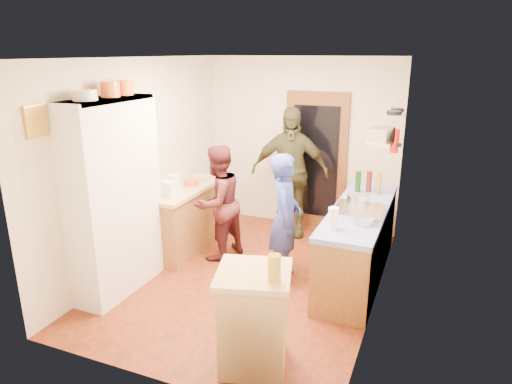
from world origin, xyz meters
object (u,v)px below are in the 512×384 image
Objects in this scene: hutch_body at (115,198)px; right_counter_base at (358,245)px; person_back at (290,172)px; island_base at (254,321)px; person_left at (222,203)px; person_hob at (288,219)px.

right_counter_base is at bearing 27.47° from hutch_body.
person_back is (-1.20, 1.01, 0.54)m from right_counter_base.
person_left is (-1.25, 1.90, 0.33)m from island_base.
person_hob is 0.81× the size of person_back.
person_hob reaches higher than person_left.
person_back is (1.30, 2.31, -0.14)m from hutch_body.
person_hob is (-0.24, 1.61, 0.35)m from island_base.
island_base is at bearing -104.98° from right_counter_base.
right_counter_base is 0.94m from person_hob.
person_left is (-1.01, 0.29, -0.01)m from person_hob.
hutch_body is 2.19m from island_base.
person_hob is 1.47m from person_back.
island_base is (1.97, -0.69, -0.67)m from hutch_body.
island_base is at bearing 172.76° from person_hob.
person_left is at bearing -131.49° from person_back.
person_back is (-0.67, 3.01, 0.53)m from island_base.
hutch_body is 1.00× the size of right_counter_base.
person_left is at bearing 59.17° from hutch_body.
person_back is at bearing 139.87° from right_counter_base.
hutch_body is 2.66m from person_back.
person_left is at bearing -176.88° from right_counter_base.
person_back is (0.58, 1.11, 0.20)m from person_left.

